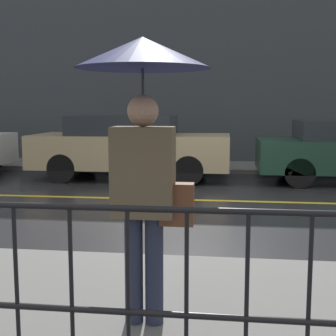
% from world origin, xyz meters
% --- Properties ---
extents(ground_plane, '(80.00, 80.00, 0.00)m').
position_xyz_m(ground_plane, '(0.00, 0.00, 0.00)').
color(ground_plane, '#262628').
extents(sidewalk_near, '(28.00, 2.70, 0.10)m').
position_xyz_m(sidewalk_near, '(0.00, -4.87, 0.05)').
color(sidewalk_near, '#60605E').
rests_on(sidewalk_near, ground_plane).
extents(sidewalk_far, '(28.00, 1.97, 0.10)m').
position_xyz_m(sidewalk_far, '(0.00, 4.51, 0.05)').
color(sidewalk_far, '#60605E').
rests_on(sidewalk_far, ground_plane).
extents(lane_marking, '(25.20, 0.12, 0.01)m').
position_xyz_m(lane_marking, '(0.00, 0.00, 0.00)').
color(lane_marking, gold).
rests_on(lane_marking, ground_plane).
extents(building_storefront, '(28.00, 0.30, 6.19)m').
position_xyz_m(building_storefront, '(0.00, 5.64, 3.10)').
color(building_storefront, '#383D42').
rests_on(building_storefront, ground_plane).
extents(railing_foreground, '(12.00, 0.04, 1.06)m').
position_xyz_m(railing_foreground, '(-0.00, -5.97, 0.76)').
color(railing_foreground, black).
rests_on(railing_foreground, sidewalk_near).
extents(pedestrian, '(0.94, 0.94, 2.05)m').
position_xyz_m(pedestrian, '(-0.22, -5.11, 1.67)').
color(pedestrian, '#23283D').
rests_on(pedestrian, sidewalk_near).
extents(car_tan, '(4.58, 1.83, 1.48)m').
position_xyz_m(car_tan, '(-1.91, 2.44, 0.77)').
color(car_tan, tan).
rests_on(car_tan, ground_plane).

